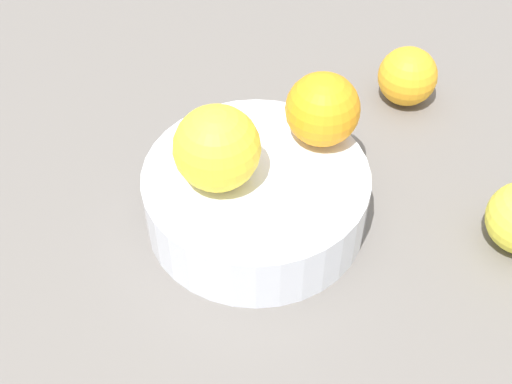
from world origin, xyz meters
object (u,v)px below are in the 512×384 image
Objects in this scene: orange_in_bowl_1 at (216,146)px; orange_loose_0 at (408,76)px; orange_in_bowl_0 at (323,109)px; fruit_bowl at (256,197)px.

orange_in_bowl_1 reaches higher than orange_loose_0.
orange_in_bowl_0 is 1.06× the size of orange_loose_0.
orange_in_bowl_1 reaches higher than fruit_bowl.
orange_in_bowl_1 is 26.49cm from orange_loose_0.
fruit_bowl is 3.18× the size of orange_loose_0.
orange_in_bowl_0 is 10.33cm from orange_in_bowl_1.
orange_in_bowl_0 is at bearing -50.76° from orange_loose_0.
orange_in_bowl_0 is at bearing 117.44° from fruit_bowl.
orange_in_bowl_1 is at bearing -59.21° from orange_loose_0.
fruit_bowl is 7.40cm from orange_in_bowl_1.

